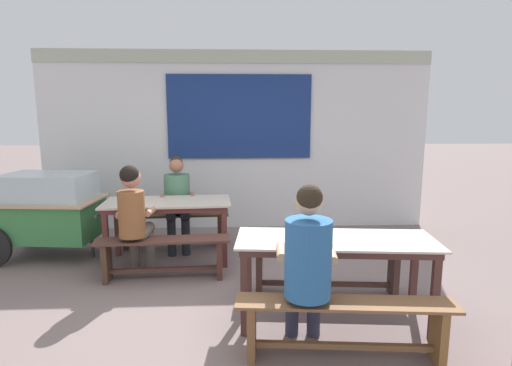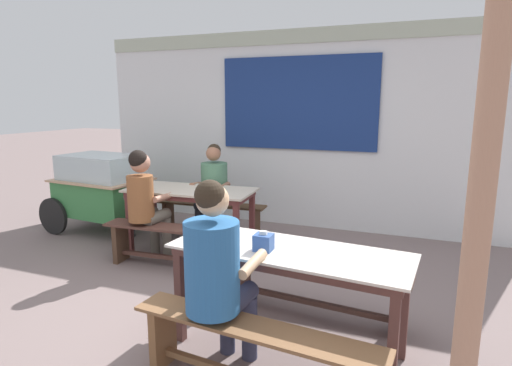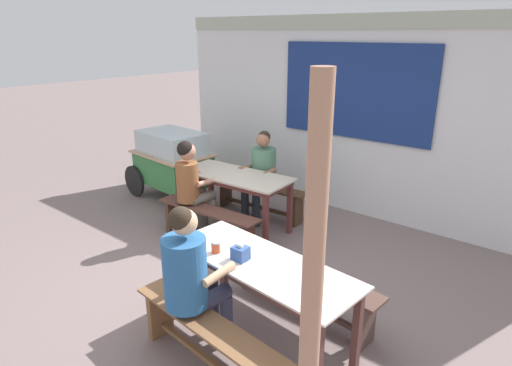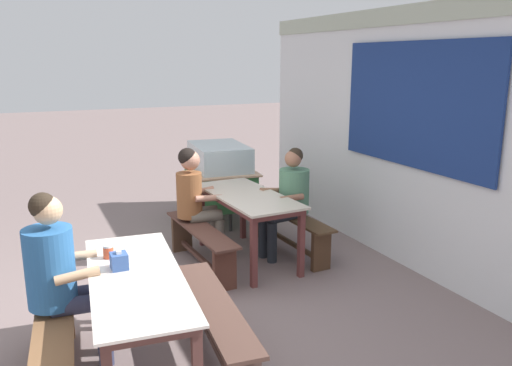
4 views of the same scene
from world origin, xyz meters
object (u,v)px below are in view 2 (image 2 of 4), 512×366
Objects in this scene: food_cart at (101,187)px; condiment_jar at (229,241)px; person_near_front at (217,268)px; tissue_box at (264,242)px; bench_near_back at (313,280)px; wooden_support_post at (475,253)px; dining_table_far at (191,196)px; person_center_facing at (213,186)px; dining_table_near at (289,260)px; person_left_back_turned at (145,198)px; bench_near_front at (253,351)px; bench_far_front at (168,241)px; bench_far_back at (210,215)px.

food_cart is 3.46m from condiment_jar.
tissue_box is at bearing 67.15° from person_near_front.
bench_near_back is 0.67× the size of wooden_support_post.
wooden_support_post reaches higher than condiment_jar.
person_center_facing is at bearing 84.71° from dining_table_far.
person_center_facing is 12.47× the size of condiment_jar.
person_near_front is 0.37m from condiment_jar.
person_center_facing is (-1.66, 2.09, 0.03)m from dining_table_near.
person_near_front is at bearing -43.21° from person_left_back_turned.
dining_table_near is 12.52× the size of tissue_box.
condiment_jar reaches higher than dining_table_near.
wooden_support_post is at bearing -18.97° from person_near_front.
bench_near_front is 1.22× the size of person_near_front.
dining_table_near is 0.68m from bench_near_back.
bench_near_front is at bearing -95.28° from bench_near_back.
food_cart is 3.64m from tissue_box.
dining_table_near reaches higher than bench_near_back.
person_center_facing is at bearing 138.24° from bench_near_back.
wooden_support_post is at bearing -36.06° from bench_far_front.
condiment_jar is at bearing -171.39° from tissue_box.
bench_far_front is at bearing -9.67° from person_left_back_turned.
person_near_front is (-0.33, -0.48, 0.08)m from dining_table_near.
person_near_front is at bearing 161.03° from wooden_support_post.
person_left_back_turned reaches higher than bench_far_front.
food_cart reaches higher than bench_near_back.
person_left_back_turned is (1.27, -0.75, 0.11)m from food_cart.
bench_near_front is 16.27× the size of condiment_jar.
person_center_facing reaches higher than dining_table_near.
person_left_back_turned is 1.06m from person_center_facing.
dining_table_near is 2.00m from bench_far_front.
dining_table_far is 2.49m from person_near_front.
person_center_facing is at bearing 121.19° from bench_near_front.
tissue_box reaches higher than dining_table_far.
dining_table_near is 0.68m from bench_near_front.
person_center_facing is 4.09m from wooden_support_post.
tissue_box is at bearing -55.42° from person_center_facing.
person_near_front reaches higher than food_cart.
dining_table_near is at bearing -28.53° from person_left_back_turned.
person_left_back_turned is (-0.25, -1.08, 0.44)m from bench_far_back.
bench_near_back is 1.13m from bench_near_front.
person_left_back_turned is 3.68m from wooden_support_post.
person_near_front is at bearing -124.44° from dining_table_near.
food_cart is 3.73m from person_near_front.
person_near_front is 2.28m from person_left_back_turned.
bench_far_front is 1.18× the size of person_center_facing.
food_cart is 1.62m from person_center_facing.
bench_far_back is 0.93× the size of bench_near_front.
bench_far_back is at bearing 120.29° from condiment_jar.
bench_far_front is 1.14m from person_center_facing.
wooden_support_post reaches higher than tissue_box.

